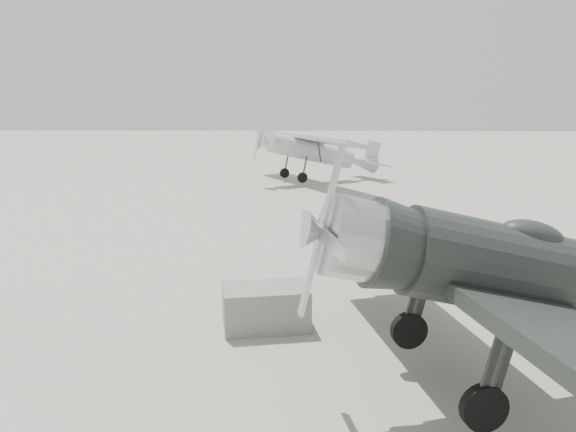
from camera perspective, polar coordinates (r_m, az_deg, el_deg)
name	(u,v)px	position (r m, az deg, el deg)	size (l,w,h in m)	color
ground	(292,296)	(14.44, 0.44, -8.14)	(160.00, 160.00, 0.00)	gray
lowwing_monoplane	(553,280)	(10.03, 25.34, -5.91)	(8.73, 12.10, 3.88)	black
highwing_monoplane	(316,148)	(34.02, 2.87, 6.94)	(9.12, 11.33, 3.37)	#AEB1B3
equipment_block	(266,307)	(12.43, -2.28, -9.24)	(1.84, 1.15, 0.92)	slate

